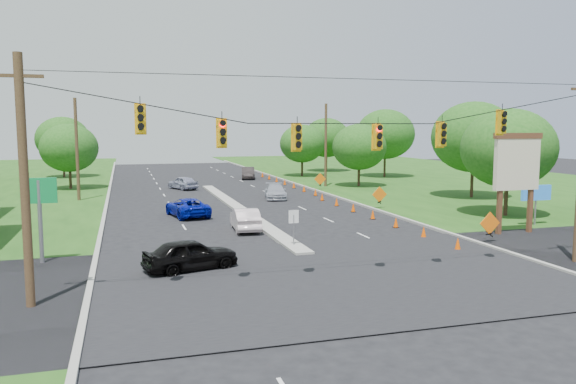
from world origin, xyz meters
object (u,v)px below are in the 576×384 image
object	(u,v)px
white_sedan	(245,219)
black_sedan	(191,254)
blue_pickup	(187,207)
pylon_sign	(519,168)

from	to	relation	value
white_sedan	black_sedan	bearing A→B (deg)	67.83
white_sedan	blue_pickup	world-z (taller)	white_sedan
black_sedan	white_sedan	world-z (taller)	black_sedan
blue_pickup	black_sedan	bearing A→B (deg)	73.23
pylon_sign	blue_pickup	distance (m)	22.52
pylon_sign	black_sedan	xyz separation A→B (m)	(-20.18, -3.42, -3.27)
black_sedan	pylon_sign	bearing A→B (deg)	-96.03
white_sedan	blue_pickup	size ratio (longest dim) A/B	0.88
black_sedan	white_sedan	xyz separation A→B (m)	(4.46, 9.10, -0.02)
black_sedan	blue_pickup	world-z (taller)	black_sedan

